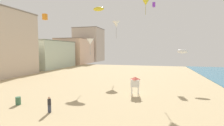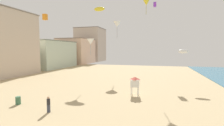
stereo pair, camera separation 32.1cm
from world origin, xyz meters
The scene contains 13 objects.
boardwalk_hotel_mid centered at (-26.80, 44.10, 4.71)m, with size 10.23×19.06×9.40m.
boardwalk_hotel_far centered at (-26.80, 63.07, 5.63)m, with size 12.74×16.28×11.25m.
boardwalk_hotel_distant centered at (-26.80, 79.77, 9.03)m, with size 13.99×14.28×18.04m.
kite_flyer centered at (-0.97, 7.31, 0.92)m, with size 0.34×0.34×1.64m.
lifeguard_stand centered at (6.52, 16.03, 1.84)m, with size 1.10×1.10×2.55m.
beach_trash_bin centered at (-5.94, 8.51, 0.45)m, with size 0.56×0.56×0.90m, color #3D6B4C.
kite_white_parafoil centered at (13.72, 23.78, 6.03)m, with size 1.80×0.50×0.70m.
kite_purple_box centered at (8.51, 37.57, 17.68)m, with size 0.71×0.71×1.12m.
kite_orange_box centered at (-5.58, 13.29, 10.79)m, with size 0.50×0.50×0.79m.
kite_white_delta centered at (-0.04, 32.43, 12.32)m, with size 1.76×1.76×3.99m.
kite_yellow_delta centered at (7.18, 26.20, 15.18)m, with size 1.17×1.17×2.65m.
kite_yellow_parafoil centered at (-3.40, 29.33, 15.43)m, with size 2.50×0.69×0.97m.
kite_white_delta_2 centered at (-2.00, 20.71, 7.71)m, with size 1.26×1.26×2.86m.
Camera 2 is at (9.50, -6.63, 6.29)m, focal length 26.60 mm.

